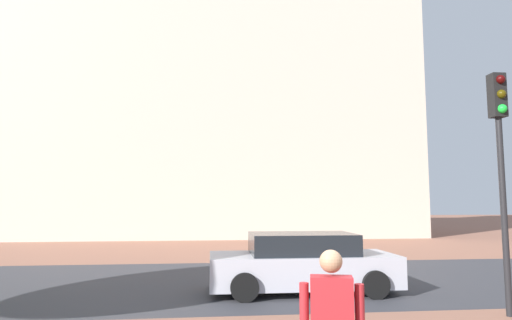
{
  "coord_description": "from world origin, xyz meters",
  "views": [
    {
      "loc": [
        -1.53,
        -4.2,
        2.18
      ],
      "look_at": [
        -0.11,
        9.26,
        3.54
      ],
      "focal_mm": 29.87,
      "sensor_mm": 36.0,
      "label": 1
    }
  ],
  "objects": [
    {
      "name": "car_silver",
      "position": [
        0.73,
        6.33,
        0.69
      ],
      "size": [
        4.54,
        2.05,
        1.43
      ],
      "color": "#B2B2BC",
      "rests_on": "ground_plane"
    },
    {
      "name": "landmark_building",
      "position": [
        -0.96,
        26.24,
        11.65
      ],
      "size": [
        26.91,
        10.84,
        35.32
      ],
      "color": "beige",
      "rests_on": "ground_plane"
    },
    {
      "name": "street_asphalt_strip",
      "position": [
        0.0,
        7.96,
        0.0
      ],
      "size": [
        120.0,
        7.38,
        0.0
      ],
      "primitive_type": "cube",
      "color": "#38383D",
      "rests_on": "ground_plane"
    },
    {
      "name": "ground_plane",
      "position": [
        0.0,
        10.0,
        0.0
      ],
      "size": [
        120.0,
        120.0,
        0.0
      ],
      "primitive_type": "plane",
      "color": "#93604C"
    },
    {
      "name": "traffic_light_pole",
      "position": [
        4.23,
        3.69,
        3.34
      ],
      "size": [
        0.28,
        0.34,
        4.8
      ],
      "color": "black",
      "rests_on": "ground_plane"
    }
  ]
}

